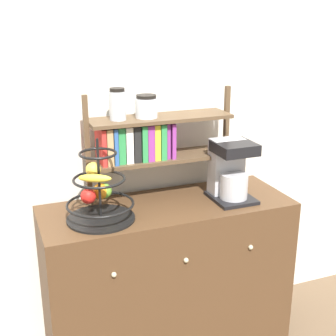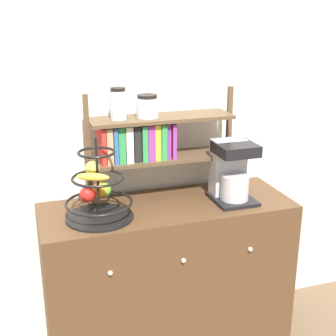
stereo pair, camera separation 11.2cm
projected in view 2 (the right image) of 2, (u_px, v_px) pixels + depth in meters
wall_back at (151, 105)px, 2.44m from camera, size 7.00×0.05×2.60m
sideboard at (168, 279)px, 2.47m from camera, size 1.26×0.48×0.85m
coffee_maker at (231, 171)px, 2.36m from camera, size 0.20×0.24×0.31m
fruit_stand at (98, 193)px, 2.16m from camera, size 0.32×0.32×0.39m
shelf_hutch at (145, 136)px, 2.31m from camera, size 0.76×0.20×0.58m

